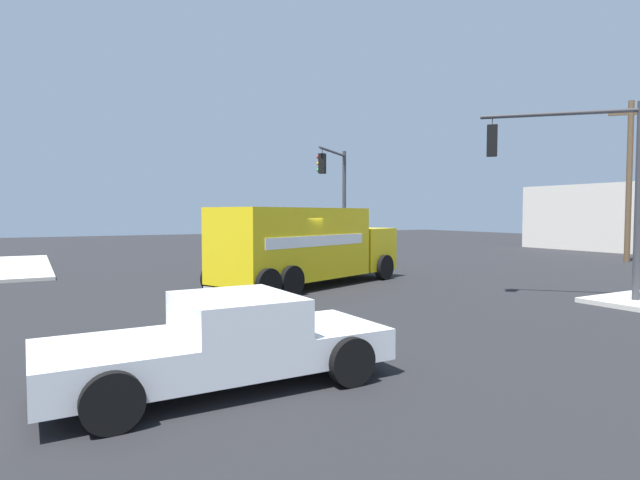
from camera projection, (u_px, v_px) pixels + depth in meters
ground_plane at (279, 290)px, 17.98m from camera, size 100.00×100.00×0.00m
delivery_truck at (306, 245)px, 18.81m from camera, size 5.33×8.44×2.85m
traffic_light_primary at (337, 189)px, 26.74m from camera, size 2.63×3.05×6.00m
traffic_light_secondary at (584, 170)px, 15.22m from camera, size 3.22×3.27×5.71m
pickup_white at (225, 338)px, 7.94m from camera, size 2.29×5.22×1.38m
utility_pole at (629, 179)px, 28.19m from camera, size 1.70×1.57×8.77m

